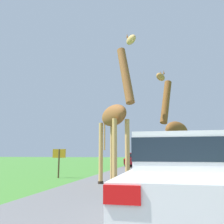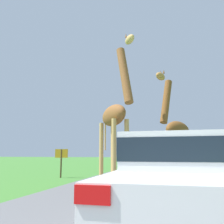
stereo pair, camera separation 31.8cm
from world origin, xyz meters
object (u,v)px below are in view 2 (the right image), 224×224
at_px(car_queue_left, 193,159).
at_px(sign_post, 61,158).
at_px(car_lead_maroon, 177,178).
at_px(car_queue_right, 142,159).
at_px(giraffe_near_road, 115,116).
at_px(car_far_ahead, 192,161).
at_px(giraffe_companion, 177,133).

xyz_separation_m(car_queue_left, sign_post, (-7.13, -8.74, 0.23)).
xyz_separation_m(car_lead_maroon, sign_post, (-5.59, 7.10, 0.19)).
distance_m(car_lead_maroon, car_queue_right, 18.94).
xyz_separation_m(giraffe_near_road, sign_post, (-3.41, 2.37, -1.67)).
bearing_deg(car_far_ahead, car_queue_right, 117.39).
height_order(giraffe_companion, car_lead_maroon, giraffe_companion).
height_order(giraffe_companion, sign_post, giraffe_companion).
distance_m(car_lead_maroon, car_queue_left, 15.92).
bearing_deg(car_queue_left, car_lead_maroon, -95.54).
bearing_deg(car_lead_maroon, sign_post, 128.23).
relative_size(giraffe_near_road, giraffe_companion, 1.23).
bearing_deg(car_lead_maroon, giraffe_near_road, 114.79).
distance_m(car_queue_right, car_far_ahead, 8.67).
relative_size(car_lead_maroon, car_queue_left, 1.11).
height_order(car_queue_right, car_far_ahead, car_far_ahead).
height_order(giraffe_near_road, car_lead_maroon, giraffe_near_road).
xyz_separation_m(car_lead_maroon, car_queue_right, (-2.88, 18.72, -0.13)).
relative_size(giraffe_companion, car_lead_maroon, 0.98).
distance_m(giraffe_near_road, sign_post, 4.48).
bearing_deg(sign_post, car_queue_right, 76.87).
bearing_deg(giraffe_companion, sign_post, 14.41).
height_order(car_queue_left, sign_post, car_queue_left).
xyz_separation_m(giraffe_near_road, car_queue_right, (-0.70, 13.99, -1.99)).
xyz_separation_m(giraffe_near_road, car_far_ahead, (3.29, 6.29, -1.89)).
bearing_deg(car_queue_right, car_lead_maroon, -81.24).
relative_size(giraffe_companion, sign_post, 3.13).
relative_size(giraffe_near_road, car_queue_left, 1.35).
xyz_separation_m(car_queue_right, car_queue_left, (4.42, -2.87, 0.09)).
bearing_deg(car_far_ahead, giraffe_near_road, -117.62).
xyz_separation_m(car_queue_right, sign_post, (-2.71, -11.62, 0.32)).
distance_m(car_queue_right, sign_post, 11.93).
relative_size(car_lead_maroon, sign_post, 3.19).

